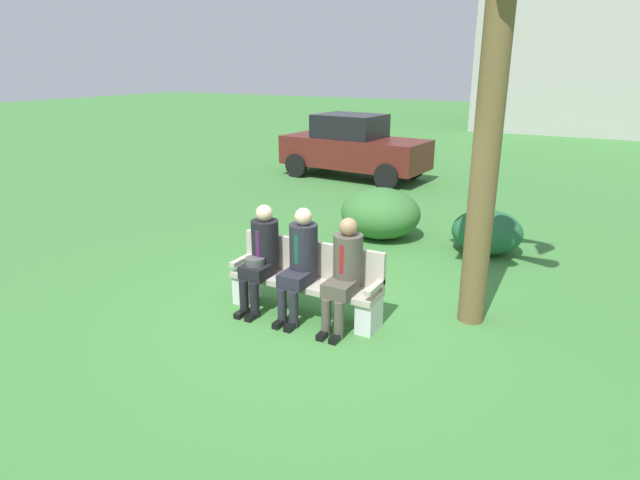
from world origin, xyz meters
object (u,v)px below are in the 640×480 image
seated_man_left (261,253)px  seated_man_right (344,269)px  building_backdrop (635,16)px  shrub_mid_lawn (487,232)px  parked_car_near (353,147)px  shrub_near_bench (380,213)px  seated_man_middle (300,258)px  park_bench (307,281)px

seated_man_left → seated_man_right: 1.14m
seated_man_right → building_backdrop: size_ratio=0.10×
shrub_mid_lawn → parked_car_near: parked_car_near is taller
seated_man_right → shrub_near_bench: seated_man_right is taller
seated_man_middle → shrub_near_bench: (-0.36, 3.39, -0.31)m
seated_man_left → seated_man_middle: size_ratio=0.98×
parked_car_near → building_backdrop: (6.10, 15.86, 4.10)m
shrub_near_bench → shrub_mid_lawn: (1.84, 0.06, -0.09)m
seated_man_left → seated_man_middle: (0.55, 0.01, 0.02)m
park_bench → seated_man_middle: (-0.02, -0.12, 0.33)m
park_bench → seated_man_middle: size_ratio=1.43×
park_bench → building_backdrop: (3.08, 23.65, 4.52)m
seated_man_left → seated_man_middle: 0.56m
building_backdrop → seated_man_middle: bearing=-97.4°
seated_man_left → parked_car_near: (-2.46, 7.92, 0.10)m
building_backdrop → shrub_mid_lawn: bearing=-94.5°
seated_man_left → parked_car_near: bearing=107.2°
park_bench → shrub_near_bench: (-0.38, 3.27, 0.02)m
park_bench → building_backdrop: building_backdrop is taller
seated_man_middle → parked_car_near: size_ratio=0.34×
shrub_mid_lawn → building_backdrop: size_ratio=0.09×
shrub_near_bench → park_bench: bearing=-83.4°
park_bench → shrub_near_bench: 3.30m
parked_car_near → shrub_near_bench: bearing=-59.6°
seated_man_middle → shrub_mid_lawn: bearing=66.8°
shrub_mid_lawn → seated_man_middle: bearing=-113.2°
seated_man_middle → parked_car_near: bearing=110.8°
seated_man_left → seated_man_middle: bearing=0.9°
seated_man_right → shrub_mid_lawn: (0.89, 3.46, -0.38)m
park_bench → seated_man_left: bearing=-167.2°
seated_man_middle → shrub_mid_lawn: size_ratio=1.20×
building_backdrop → shrub_near_bench: bearing=-99.6°
shrub_mid_lawn → park_bench: bearing=-113.7°
seated_man_left → building_backdrop: (3.65, 23.78, 4.20)m
building_backdrop → seated_man_right: bearing=-96.0°
shrub_mid_lawn → building_backdrop: bearing=85.5°
seated_man_left → shrub_mid_lawn: 4.03m
seated_man_left → shrub_mid_lawn: seated_man_left is taller
seated_man_left → building_backdrop: 24.43m
park_bench → seated_man_middle: 0.35m
shrub_near_bench → seated_man_right: bearing=-74.4°
park_bench → shrub_near_bench: size_ratio=1.36×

